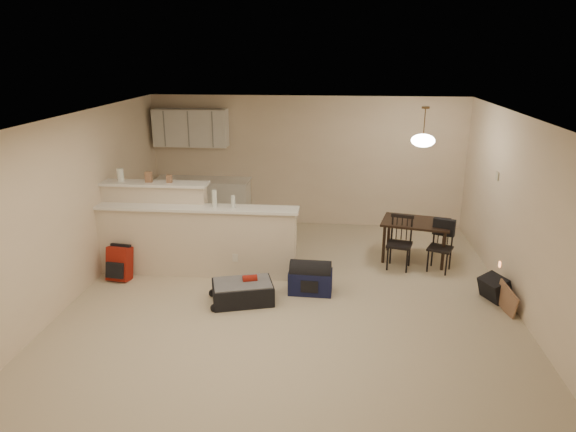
# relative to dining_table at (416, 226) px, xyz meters

# --- Properties ---
(room) EXTENTS (7.00, 7.02, 2.50)m
(room) POSITION_rel_dining_table_xyz_m (-1.88, -1.79, 0.66)
(room) COLOR #C4B497
(room) RESTS_ON ground
(breakfast_bar) EXTENTS (3.08, 0.58, 1.39)m
(breakfast_bar) POSITION_rel_dining_table_xyz_m (-3.64, -0.81, 0.02)
(breakfast_bar) COLOR beige
(breakfast_bar) RESTS_ON ground
(upper_cabinets) EXTENTS (1.40, 0.34, 0.70)m
(upper_cabinets) POSITION_rel_dining_table_xyz_m (-4.08, 1.53, 1.31)
(upper_cabinets) COLOR white
(upper_cabinets) RESTS_ON room
(kitchen_counter) EXTENTS (1.80, 0.60, 0.90)m
(kitchen_counter) POSITION_rel_dining_table_xyz_m (-3.88, 1.40, -0.14)
(kitchen_counter) COLOR white
(kitchen_counter) RESTS_ON ground
(thermostat) EXTENTS (0.02, 0.12, 0.12)m
(thermostat) POSITION_rel_dining_table_xyz_m (1.10, -0.24, 0.91)
(thermostat) COLOR beige
(thermostat) RESTS_ON room
(jar) EXTENTS (0.10, 0.10, 0.20)m
(jar) POSITION_rel_dining_table_xyz_m (-4.59, -0.67, 0.90)
(jar) COLOR silver
(jar) RESTS_ON breakfast_bar
(cereal_box) EXTENTS (0.10, 0.07, 0.16)m
(cereal_box) POSITION_rel_dining_table_xyz_m (-4.15, -0.67, 0.88)
(cereal_box) COLOR #90664A
(cereal_box) RESTS_ON breakfast_bar
(small_box) EXTENTS (0.08, 0.06, 0.12)m
(small_box) POSITION_rel_dining_table_xyz_m (-3.83, -0.67, 0.86)
(small_box) COLOR #90664A
(small_box) RESTS_ON breakfast_bar
(bottle_a) EXTENTS (0.07, 0.07, 0.26)m
(bottle_a) POSITION_rel_dining_table_xyz_m (-3.09, -0.89, 0.63)
(bottle_a) COLOR silver
(bottle_a) RESTS_ON breakfast_bar
(bottle_b) EXTENTS (0.06, 0.06, 0.18)m
(bottle_b) POSITION_rel_dining_table_xyz_m (-2.81, -0.89, 0.59)
(bottle_b) COLOR silver
(bottle_b) RESTS_ON breakfast_bar
(dining_table) EXTENTS (1.20, 0.94, 0.67)m
(dining_table) POSITION_rel_dining_table_xyz_m (0.00, 0.00, 0.00)
(dining_table) COLOR black
(dining_table) RESTS_ON ground
(pendant_lamp) EXTENTS (0.36, 0.36, 0.62)m
(pendant_lamp) POSITION_rel_dining_table_xyz_m (0.00, 0.00, 1.40)
(pendant_lamp) COLOR brown
(pendant_lamp) RESTS_ON room
(dining_chair_near) EXTENTS (0.45, 0.44, 0.85)m
(dining_chair_near) POSITION_rel_dining_table_xyz_m (-0.29, -0.37, -0.16)
(dining_chair_near) COLOR black
(dining_chair_near) RESTS_ON ground
(dining_chair_far) EXTENTS (0.45, 0.44, 0.80)m
(dining_chair_far) POSITION_rel_dining_table_xyz_m (0.33, -0.42, -0.19)
(dining_chair_far) COLOR black
(dining_chair_far) RESTS_ON ground
(suitcase) EXTENTS (0.93, 0.73, 0.27)m
(suitcase) POSITION_rel_dining_table_xyz_m (-2.55, -1.73, -0.45)
(suitcase) COLOR black
(suitcase) RESTS_ON ground
(red_backpack) EXTENTS (0.36, 0.26, 0.51)m
(red_backpack) POSITION_rel_dining_table_xyz_m (-4.52, -1.18, -0.33)
(red_backpack) COLOR maroon
(red_backpack) RESTS_ON ground
(navy_duffel) EXTENTS (0.62, 0.35, 0.33)m
(navy_duffel) POSITION_rel_dining_table_xyz_m (-1.64, -1.36, -0.42)
(navy_duffel) COLOR #13173C
(navy_duffel) RESTS_ON ground
(black_daypack) EXTENTS (0.39, 0.45, 0.33)m
(black_daypack) POSITION_rel_dining_table_xyz_m (0.91, -1.35, -0.42)
(black_daypack) COLOR black
(black_daypack) RESTS_ON ground
(cardboard_sheet) EXTENTS (0.12, 0.46, 0.36)m
(cardboard_sheet) POSITION_rel_dining_table_xyz_m (0.97, -1.70, -0.41)
(cardboard_sheet) COLOR #90664A
(cardboard_sheet) RESTS_ON ground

